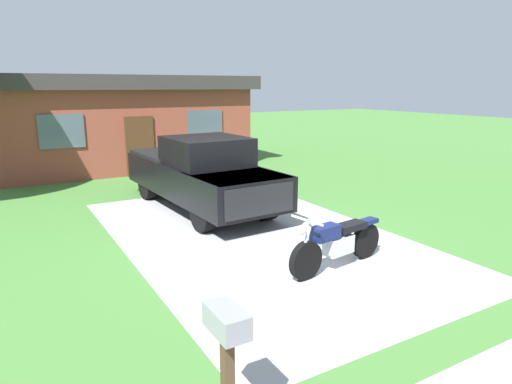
% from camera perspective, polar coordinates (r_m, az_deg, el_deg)
% --- Properties ---
extents(ground_plane, '(80.00, 80.00, 0.00)m').
position_cam_1_polar(ground_plane, '(9.61, -0.13, -5.61)').
color(ground_plane, '#447A35').
extents(driveway_pad, '(5.35, 8.90, 0.01)m').
position_cam_1_polar(driveway_pad, '(9.61, -0.13, -5.60)').
color(driveway_pad, '#A5A5A5').
rests_on(driveway_pad, ground).
extents(motorcycle, '(2.20, 0.72, 1.09)m').
position_cam_1_polar(motorcycle, '(7.95, 10.30, -6.36)').
color(motorcycle, black).
rests_on(motorcycle, ground).
extents(pickup_truck, '(2.29, 5.72, 1.90)m').
position_cam_1_polar(pickup_truck, '(11.69, -7.23, 2.54)').
color(pickup_truck, black).
rests_on(pickup_truck, ground).
extents(mailbox, '(0.26, 0.48, 1.26)m').
position_cam_1_polar(mailbox, '(4.12, -3.72, -18.11)').
color(mailbox, '#4C3823').
rests_on(mailbox, ground).
extents(neighbor_house, '(9.60, 5.60, 3.50)m').
position_cam_1_polar(neighbor_house, '(18.77, -16.82, 8.73)').
color(neighbor_house, brown).
rests_on(neighbor_house, ground).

